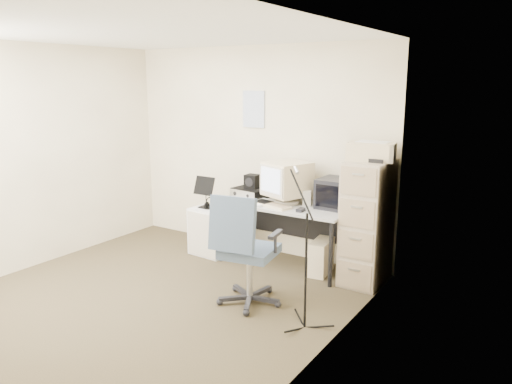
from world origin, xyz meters
The scene contains 23 objects.
floor centered at (0.00, 0.00, -0.01)m, with size 3.60×3.60×0.01m, color #362E1E.
ceiling centered at (0.00, 0.00, 2.50)m, with size 3.60×3.60×0.01m, color white.
wall_back centered at (0.00, 1.80, 1.25)m, with size 3.60×0.02×2.50m, color #F5EAC3.
wall_left centered at (-1.80, 0.00, 1.25)m, with size 0.02×3.60×2.50m, color #F5EAC3.
wall_right centered at (1.80, 0.00, 1.25)m, with size 0.02×3.60×2.50m, color #F5EAC3.
wall_calendar centered at (-0.02, 1.79, 1.75)m, with size 0.30×0.02×0.44m, color white.
filing_cabinet centered at (1.58, 1.48, 0.65)m, with size 0.40×0.60×1.30m, color #C1B4A3.
printer centered at (1.58, 1.50, 1.39)m, with size 0.47×0.32×0.18m, color beige.
desk centered at (0.63, 1.45, 0.36)m, with size 1.50×0.70×0.73m, color #B0B0AB.
crt_monitor centered at (0.62, 1.50, 0.96)m, with size 0.42×0.45×0.47m, color beige.
crt_tv centered at (1.18, 1.59, 0.89)m, with size 0.36×0.38×0.32m, color black.
desk_speaker centered at (0.87, 1.51, 0.81)m, with size 0.09×0.09×0.17m, color beige.
keyboard centered at (0.57, 1.26, 0.74)m, with size 0.45×0.16×0.03m, color beige.
mouse centered at (0.93, 1.24, 0.75)m, with size 0.06×0.11×0.03m, color black.
radio_receiver centered at (0.12, 1.49, 0.79)m, with size 0.39×0.28×0.11m, color black.
radio_speaker centered at (0.12, 1.54, 0.92)m, with size 0.16×0.15×0.16m, color black.
papers centered at (0.38, 1.31, 0.74)m, with size 0.24×0.33×0.02m, color white.
pc_tower centered at (1.09, 1.45, 0.19)m, with size 0.18×0.40×0.38m, color beige.
office_chair centered at (0.84, 0.39, 0.54)m, with size 0.62×0.62×1.08m, color #384452.
side_cart centered at (-0.32, 1.30, 0.29)m, with size 0.46×0.37×0.58m, color white.
music_stand centered at (-0.39, 1.29, 0.77)m, with size 0.27×0.14×0.40m, color black.
headphones centered at (-0.28, 1.24, 0.63)m, with size 0.17×0.17×0.03m, color black.
mic_stand centered at (1.51, 0.24, 0.67)m, with size 0.02×0.02×1.33m, color black.
Camera 1 is at (3.30, -3.33, 2.09)m, focal length 35.00 mm.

